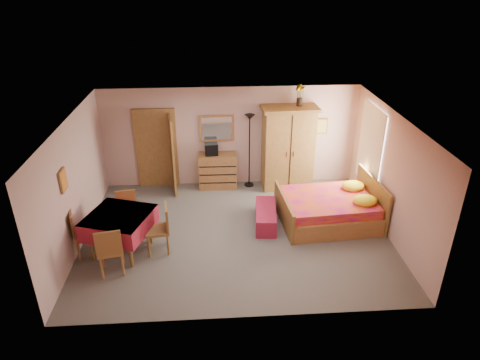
{
  "coord_description": "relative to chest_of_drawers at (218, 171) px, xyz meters",
  "views": [
    {
      "loc": [
        -0.44,
        -7.82,
        5.19
      ],
      "look_at": [
        0.1,
        0.3,
        1.15
      ],
      "focal_mm": 32.0,
      "sensor_mm": 36.0,
      "label": 1
    }
  ],
  "objects": [
    {
      "name": "wall_front",
      "position": [
        0.35,
        -4.78,
        0.84
      ],
      "size": [
        6.5,
        0.1,
        2.6
      ],
      "primitive_type": "cube",
      "color": "tan",
      "rests_on": "floor"
    },
    {
      "name": "chair_east",
      "position": [
        -1.27,
        -2.8,
        0.05
      ],
      "size": [
        0.52,
        0.52,
        1.02
      ],
      "primitive_type": "cube",
      "rotation": [
        0.0,
        0.0,
        1.71
      ],
      "color": "olive",
      "rests_on": "floor"
    },
    {
      "name": "doorway",
      "position": [
        -1.55,
        0.19,
        0.56
      ],
      "size": [
        1.06,
        0.12,
        2.15
      ],
      "primitive_type": "cube",
      "color": "#9E6B35",
      "rests_on": "floor"
    },
    {
      "name": "bed",
      "position": [
        2.44,
        -1.89,
        0.04
      ],
      "size": [
        2.27,
        1.85,
        0.99
      ],
      "primitive_type": "cube",
      "rotation": [
        0.0,
        0.0,
        0.08
      ],
      "color": "#B91265",
      "rests_on": "floor"
    },
    {
      "name": "wardrobe",
      "position": [
        1.79,
        -0.11,
        0.62
      ],
      "size": [
        1.43,
        0.8,
        2.17
      ],
      "primitive_type": "cube",
      "rotation": [
        0.0,
        0.0,
        0.06
      ],
      "color": "#A17436",
      "rests_on": "floor"
    },
    {
      "name": "picture_left",
      "position": [
        -2.87,
        -2.88,
        1.24
      ],
      "size": [
        0.04,
        0.32,
        0.42
      ],
      "primitive_type": "cube",
      "color": "orange",
      "rests_on": "wall_left"
    },
    {
      "name": "wall_back",
      "position": [
        0.35,
        0.22,
        0.84
      ],
      "size": [
        6.5,
        0.1,
        2.6
      ],
      "primitive_type": "cube",
      "color": "tan",
      "rests_on": "floor"
    },
    {
      "name": "wall_left",
      "position": [
        -2.9,
        -2.28,
        0.84
      ],
      "size": [
        0.1,
        5.0,
        2.6
      ],
      "primitive_type": "cube",
      "color": "tan",
      "rests_on": "floor"
    },
    {
      "name": "ceiling",
      "position": [
        0.35,
        -2.28,
        2.14
      ],
      "size": [
        6.5,
        6.5,
        0.0
      ],
      "primitive_type": "plane",
      "rotation": [
        3.14,
        0.0,
        0.0
      ],
      "color": "brown",
      "rests_on": "wall_back"
    },
    {
      "name": "floor",
      "position": [
        0.35,
        -2.28,
        -0.46
      ],
      "size": [
        6.5,
        6.5,
        0.0
      ],
      "primitive_type": "plane",
      "color": "slate",
      "rests_on": "ground"
    },
    {
      "name": "sunflower_vase",
      "position": [
        2.03,
        -0.03,
        1.97
      ],
      "size": [
        0.22,
        0.22,
        0.52
      ],
      "primitive_type": "cube",
      "rotation": [
        0.0,
        0.0,
        -0.03
      ],
      "color": "yellow",
      "rests_on": "wardrobe"
    },
    {
      "name": "chair_south",
      "position": [
        -2.06,
        -3.41,
        0.05
      ],
      "size": [
        0.54,
        0.54,
        1.02
      ],
      "primitive_type": "cube",
      "rotation": [
        0.0,
        0.0,
        0.18
      ],
      "color": "#A76C38",
      "rests_on": "floor"
    },
    {
      "name": "wall_right",
      "position": [
        3.6,
        -2.28,
        0.84
      ],
      "size": [
        0.1,
        5.0,
        2.6
      ],
      "primitive_type": "cube",
      "color": "tan",
      "rests_on": "floor"
    },
    {
      "name": "floor_lamp",
      "position": [
        0.82,
        0.01,
        0.52
      ],
      "size": [
        0.26,
        0.26,
        1.95
      ],
      "primitive_type": "cube",
      "rotation": [
        0.0,
        0.0,
        -0.03
      ],
      "color": "black",
      "rests_on": "floor"
    },
    {
      "name": "chest_of_drawers",
      "position": [
        0.0,
        0.0,
        0.0
      ],
      "size": [
        0.99,
        0.51,
        0.92
      ],
      "primitive_type": "cube",
      "rotation": [
        0.0,
        0.0,
        -0.02
      ],
      "color": "#935E32",
      "rests_on": "floor"
    },
    {
      "name": "chair_north",
      "position": [
        -2.0,
        -2.05,
        0.0
      ],
      "size": [
        0.47,
        0.47,
        0.93
      ],
      "primitive_type": "cube",
      "rotation": [
        0.0,
        0.0,
        3.28
      ],
      "color": "#946032",
      "rests_on": "floor"
    },
    {
      "name": "stereo",
      "position": [
        -0.15,
        -0.02,
        0.61
      ],
      "size": [
        0.34,
        0.26,
        0.3
      ],
      "primitive_type": "cube",
      "rotation": [
        0.0,
        0.0,
        0.08
      ],
      "color": "black",
      "rests_on": "chest_of_drawers"
    },
    {
      "name": "chair_west",
      "position": [
        -2.68,
        -2.79,
        0.05
      ],
      "size": [
        0.58,
        0.58,
        1.02
      ],
      "primitive_type": "cube",
      "rotation": [
        0.0,
        0.0,
        -1.26
      ],
      "color": "#AA6C39",
      "rests_on": "floor"
    },
    {
      "name": "wall_mirror",
      "position": [
        0.0,
        0.21,
        1.09
      ],
      "size": [
        0.89,
        0.09,
        0.7
      ],
      "primitive_type": "cube",
      "rotation": [
        0.0,
        0.0,
        0.05
      ],
      "color": "silver",
      "rests_on": "wall_back"
    },
    {
      "name": "bench",
      "position": [
        1.03,
        -1.93,
        -0.26
      ],
      "size": [
        0.56,
        1.23,
        0.4
      ],
      "primitive_type": "cube",
      "rotation": [
        0.0,
        0.0,
        -0.1
      ],
      "color": "maroon",
      "rests_on": "floor"
    },
    {
      "name": "picture_back",
      "position": [
        2.7,
        0.19,
        1.09
      ],
      "size": [
        0.3,
        0.04,
        0.4
      ],
      "primitive_type": "cube",
      "color": "#D8BF59",
      "rests_on": "wall_back"
    },
    {
      "name": "window",
      "position": [
        3.56,
        -1.08,
        0.99
      ],
      "size": [
        0.08,
        1.4,
        1.95
      ],
      "primitive_type": "cube",
      "color": "white",
      "rests_on": "wall_right"
    },
    {
      "name": "dining_table",
      "position": [
        -2.0,
        -2.75,
        -0.03
      ],
      "size": [
        1.48,
        1.48,
        0.86
      ],
      "primitive_type": "cube",
      "rotation": [
        0.0,
        0.0,
        -0.32
      ],
      "color": "maroon",
      "rests_on": "floor"
    }
  ]
}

